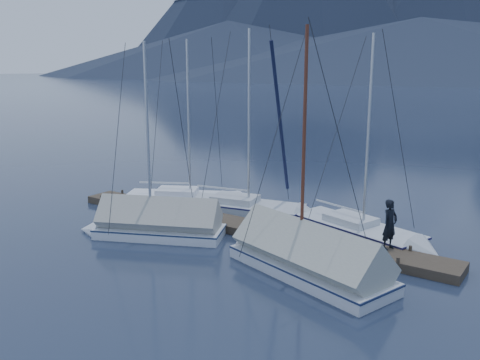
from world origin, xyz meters
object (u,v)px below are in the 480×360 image
sailboat_open_right (372,236)px  person (390,225)px  sailboat_open_left (199,200)px  sailboat_covered_near (298,258)px  sailboat_covered_far (148,226)px  sailboat_open_mid (258,210)px

sailboat_open_right → person: (1.19, -1.63, 1.10)m
sailboat_open_left → sailboat_covered_near: size_ratio=1.00×
sailboat_covered_far → sailboat_open_left: bearing=106.8°
sailboat_open_left → sailboat_covered_far: 5.51m
sailboat_open_mid → person: sailboat_open_mid is taller
sailboat_open_mid → person: bearing=-16.9°
sailboat_open_left → person: sailboat_open_left is taller
sailboat_covered_near → sailboat_covered_far: size_ratio=1.05×
person → sailboat_covered_far: bearing=128.3°
sailboat_open_left → sailboat_open_right: sailboat_open_left is taller
sailboat_open_left → sailboat_covered_far: (1.59, -5.27, 0.26)m
sailboat_open_right → sailboat_covered_far: sailboat_open_right is taller
sailboat_open_mid → sailboat_covered_near: 7.02m
sailboat_open_right → sailboat_covered_near: size_ratio=0.99×
sailboat_open_left → sailboat_covered_near: bearing=-30.8°
sailboat_open_mid → sailboat_open_left: bearing=-178.8°
sailboat_open_left → sailboat_covered_near: 9.77m
sailboat_open_left → sailboat_open_mid: 3.54m
sailboat_covered_near → person: bearing=53.8°
sailboat_open_right → sailboat_covered_far: size_ratio=1.04×
sailboat_open_right → sailboat_covered_far: 9.15m
sailboat_covered_near → person: size_ratio=4.89×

